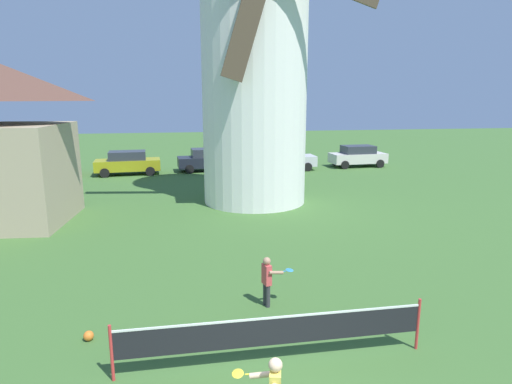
% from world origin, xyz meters
% --- Properties ---
extents(windmill, '(9.64, 5.67, 15.26)m').
position_xyz_m(windmill, '(2.07, 15.69, 7.22)').
color(windmill, white).
rests_on(windmill, ground_plane).
extents(tennis_net, '(6.02, 0.06, 1.10)m').
position_xyz_m(tennis_net, '(0.18, 2.39, 0.69)').
color(tennis_net, red).
rests_on(tennis_net, ground_plane).
extents(player_far, '(0.79, 0.41, 1.26)m').
position_xyz_m(player_far, '(0.53, 4.76, 0.72)').
color(player_far, '#333338').
rests_on(player_far, ground_plane).
extents(stray_ball, '(0.21, 0.21, 0.21)m').
position_xyz_m(stray_ball, '(-3.51, 3.85, 0.11)').
color(stray_ball, orange).
rests_on(stray_ball, ground_plane).
extents(parked_car_red, '(3.96, 1.99, 1.56)m').
position_xyz_m(parked_car_red, '(-10.40, 25.29, 0.81)').
color(parked_car_red, red).
rests_on(parked_car_red, ground_plane).
extents(parked_car_mustard, '(4.29, 2.12, 1.56)m').
position_xyz_m(parked_car_mustard, '(-4.96, 24.60, 0.81)').
color(parked_car_mustard, '#999919').
rests_on(parked_car_mustard, ground_plane).
extents(parked_car_black, '(4.47, 2.13, 1.56)m').
position_xyz_m(parked_car_black, '(0.49, 25.18, 0.81)').
color(parked_car_black, '#1E232D').
rests_on(parked_car_black, ground_plane).
extents(parked_car_silver, '(4.43, 1.91, 1.56)m').
position_xyz_m(parked_car_silver, '(5.69, 24.64, 0.81)').
color(parked_car_silver, silver).
rests_on(parked_car_silver, ground_plane).
extents(parked_car_cream, '(4.13, 2.04, 1.56)m').
position_xyz_m(parked_car_cream, '(11.43, 25.16, 0.81)').
color(parked_car_cream, silver).
rests_on(parked_car_cream, ground_plane).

